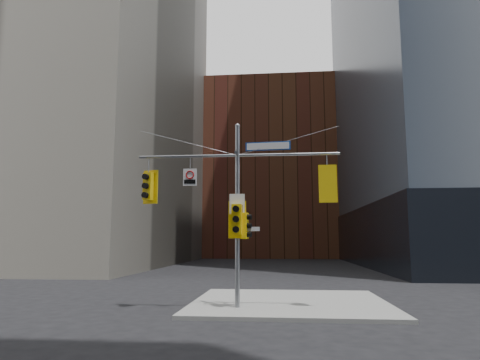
% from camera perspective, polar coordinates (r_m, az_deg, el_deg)
% --- Properties ---
extents(ground, '(160.00, 160.00, 0.00)m').
position_cam_1_polar(ground, '(14.89, -1.19, -18.34)').
color(ground, black).
rests_on(ground, ground).
extents(sidewalk_corner, '(8.00, 8.00, 0.15)m').
position_cam_1_polar(sidewalk_corner, '(18.73, 6.64, -15.93)').
color(sidewalk_corner, gray).
rests_on(sidewalk_corner, ground).
extents(brick_midrise, '(26.00, 20.00, 28.00)m').
position_cam_1_polar(brick_midrise, '(73.45, 4.14, 0.86)').
color(brick_midrise, brown).
rests_on(brick_midrise, ground).
extents(signal_assembly, '(8.00, 0.80, 7.30)m').
position_cam_1_polar(signal_assembly, '(16.72, -0.35, -2.02)').
color(signal_assembly, gray).
rests_on(signal_assembly, ground).
extents(traffic_light_west_arm, '(0.64, 0.60, 1.36)m').
position_cam_1_polar(traffic_light_west_arm, '(17.52, -12.14, -0.85)').
color(traffic_light_west_arm, yellow).
rests_on(traffic_light_west_arm, ground).
extents(traffic_light_east_arm, '(0.69, 0.55, 1.45)m').
position_cam_1_polar(traffic_light_east_arm, '(16.78, 11.60, -0.56)').
color(traffic_light_east_arm, yellow).
rests_on(traffic_light_east_arm, ground).
extents(traffic_light_pole_side, '(0.43, 0.37, 1.01)m').
position_cam_1_polar(traffic_light_pole_side, '(16.61, 0.76, -6.12)').
color(traffic_light_pole_side, yellow).
rests_on(traffic_light_pole_side, ground).
extents(traffic_light_pole_front, '(0.69, 0.54, 1.44)m').
position_cam_1_polar(traffic_light_pole_front, '(16.39, -0.45, -5.27)').
color(traffic_light_pole_front, yellow).
rests_on(traffic_light_pole_front, ground).
extents(street_sign_blade, '(1.78, 0.18, 0.35)m').
position_cam_1_polar(street_sign_blade, '(16.96, 3.74, 4.53)').
color(street_sign_blade, '#103B98').
rests_on(street_sign_blade, ground).
extents(regulatory_sign_arm, '(0.55, 0.06, 0.68)m').
position_cam_1_polar(regulatory_sign_arm, '(17.10, -6.70, 0.45)').
color(regulatory_sign_arm, silver).
rests_on(regulatory_sign_arm, ground).
extents(regulatory_sign_pole, '(0.59, 0.08, 0.77)m').
position_cam_1_polar(regulatory_sign_pole, '(16.58, -0.39, -3.27)').
color(regulatory_sign_pole, silver).
rests_on(regulatory_sign_pole, ground).
extents(street_blade_ew, '(0.83, 0.06, 0.17)m').
position_cam_1_polar(street_blade_ew, '(16.60, 1.20, -6.55)').
color(street_blade_ew, silver).
rests_on(street_blade_ew, ground).
extents(street_blade_ns, '(0.07, 0.75, 0.15)m').
position_cam_1_polar(street_blade_ns, '(17.09, -0.20, -7.46)').
color(street_blade_ns, '#145926').
rests_on(street_blade_ns, ground).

